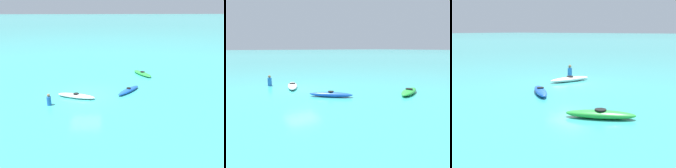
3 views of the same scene
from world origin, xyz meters
TOP-DOWN VIEW (x-y plane):
  - ground_plane at (0.00, 0.00)m, footprint 600.00×600.00m
  - kayak_white at (0.47, -0.67)m, footprint 1.71×3.15m
  - kayak_blue at (-0.52, 3.60)m, footprint 2.49×2.33m
  - kayak_green at (-5.46, 5.75)m, footprint 2.84×1.87m
  - person_near_shore at (1.76, -2.50)m, footprint 0.41×0.41m

SIDE VIEW (x-z plane):
  - ground_plane at x=0.00m, z-range 0.00..0.00m
  - kayak_blue at x=-0.52m, z-range -0.02..0.35m
  - kayak_white at x=0.47m, z-range -0.02..0.35m
  - kayak_green at x=-5.46m, z-range -0.02..0.35m
  - person_near_shore at x=1.76m, z-range -0.05..0.83m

